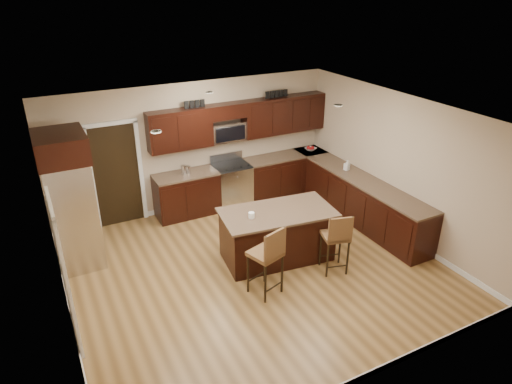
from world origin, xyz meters
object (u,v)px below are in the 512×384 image
stool_left (269,254)px  stool_right (337,237)px  refrigerator (70,199)px  island (277,236)px  range (232,184)px

stool_left → stool_right: 1.29m
stool_left → refrigerator: 3.45m
island → refrigerator: (-3.12, 1.50, 0.77)m
stool_right → refrigerator: refrigerator is taller
refrigerator → range: bearing=13.6°
refrigerator → stool_left: bearing=-43.4°
island → stool_left: stool_left is taller
island → refrigerator: bearing=161.5°
stool_left → stool_right: bearing=-17.5°
range → refrigerator: bearing=-166.4°
range → stool_left: bearing=-104.6°
stool_right → refrigerator: bearing=163.6°
range → stool_right: bearing=-81.6°
island → stool_left: (-0.64, -0.85, 0.31)m
range → island: size_ratio=0.54×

